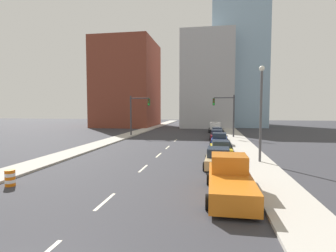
{
  "coord_description": "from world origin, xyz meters",
  "views": [
    {
      "loc": [
        5.1,
        -4.75,
        4.52
      ],
      "look_at": [
        -0.67,
        29.22,
        2.2
      ],
      "focal_mm": 28.0,
      "sensor_mm": 36.0,
      "label": 1
    }
  ],
  "objects_px": {
    "sedan_tan": "(218,159)",
    "sedan_white": "(217,132)",
    "traffic_signal_left": "(136,111)",
    "box_truck_black": "(215,127)",
    "traffic_signal_right": "(228,111)",
    "traffic_barrel": "(10,178)",
    "sedan_blue": "(219,140)",
    "sedan_yellow": "(221,148)",
    "pickup_truck_orange": "(230,180)",
    "sedan_maroon": "(217,136)",
    "street_lamp": "(261,107)"
  },
  "relations": [
    {
      "from": "traffic_signal_right",
      "to": "pickup_truck_orange",
      "type": "xyz_separation_m",
      "value": [
        -1.43,
        -27.34,
        -3.32
      ]
    },
    {
      "from": "sedan_white",
      "to": "traffic_barrel",
      "type": "bearing_deg",
      "value": -110.91
    },
    {
      "from": "traffic_barrel",
      "to": "sedan_blue",
      "type": "bearing_deg",
      "value": 57.0
    },
    {
      "from": "traffic_barrel",
      "to": "sedan_blue",
      "type": "xyz_separation_m",
      "value": [
        12.46,
        19.18,
        0.22
      ]
    },
    {
      "from": "sedan_yellow",
      "to": "pickup_truck_orange",
      "type": "bearing_deg",
      "value": -92.04
    },
    {
      "from": "sedan_maroon",
      "to": "box_truck_black",
      "type": "bearing_deg",
      "value": 90.97
    },
    {
      "from": "box_truck_black",
      "to": "traffic_signal_left",
      "type": "bearing_deg",
      "value": -143.83
    },
    {
      "from": "sedan_maroon",
      "to": "sedan_tan",
      "type": "bearing_deg",
      "value": -90.1
    },
    {
      "from": "traffic_barrel",
      "to": "sedan_tan",
      "type": "bearing_deg",
      "value": 29.85
    },
    {
      "from": "traffic_signal_right",
      "to": "pickup_truck_orange",
      "type": "distance_m",
      "value": 27.57
    },
    {
      "from": "traffic_barrel",
      "to": "sedan_maroon",
      "type": "xyz_separation_m",
      "value": [
        12.24,
        24.23,
        0.21
      ]
    },
    {
      "from": "box_truck_black",
      "to": "sedan_blue",
      "type": "bearing_deg",
      "value": -88.77
    },
    {
      "from": "traffic_signal_right",
      "to": "sedan_white",
      "type": "xyz_separation_m",
      "value": [
        -1.58,
        2.28,
        -3.49
      ]
    },
    {
      "from": "traffic_signal_left",
      "to": "box_truck_black",
      "type": "xyz_separation_m",
      "value": [
        12.79,
        9.3,
        -3.24
      ]
    },
    {
      "from": "traffic_barrel",
      "to": "street_lamp",
      "type": "xyz_separation_m",
      "value": [
        15.47,
        8.99,
        4.16
      ]
    },
    {
      "from": "traffic_signal_left",
      "to": "sedan_blue",
      "type": "distance_m",
      "value": 16.08
    },
    {
      "from": "traffic_barrel",
      "to": "sedan_tan",
      "type": "height_order",
      "value": "sedan_tan"
    },
    {
      "from": "traffic_signal_left",
      "to": "street_lamp",
      "type": "distance_m",
      "value": 24.79
    },
    {
      "from": "sedan_white",
      "to": "box_truck_black",
      "type": "distance_m",
      "value": 7.02
    },
    {
      "from": "traffic_signal_right",
      "to": "box_truck_black",
      "type": "xyz_separation_m",
      "value": [
        -1.82,
        9.3,
        -3.24
      ]
    },
    {
      "from": "traffic_signal_right",
      "to": "sedan_yellow",
      "type": "relative_size",
      "value": 1.42
    },
    {
      "from": "traffic_barrel",
      "to": "sedan_maroon",
      "type": "relative_size",
      "value": 0.21
    },
    {
      "from": "traffic_signal_left",
      "to": "traffic_signal_right",
      "type": "distance_m",
      "value": 14.62
    },
    {
      "from": "sedan_tan",
      "to": "sedan_blue",
      "type": "bearing_deg",
      "value": 90.41
    },
    {
      "from": "sedan_yellow",
      "to": "traffic_barrel",
      "type": "bearing_deg",
      "value": -137.0
    },
    {
      "from": "traffic_signal_left",
      "to": "sedan_tan",
      "type": "bearing_deg",
      "value": -58.58
    },
    {
      "from": "traffic_signal_right",
      "to": "box_truck_black",
      "type": "relative_size",
      "value": 1.07
    },
    {
      "from": "box_truck_black",
      "to": "traffic_signal_right",
      "type": "bearing_deg",
      "value": -78.75
    },
    {
      "from": "sedan_maroon",
      "to": "sedan_white",
      "type": "distance_m",
      "value": 5.85
    },
    {
      "from": "sedan_maroon",
      "to": "traffic_signal_right",
      "type": "bearing_deg",
      "value": 64.84
    },
    {
      "from": "pickup_truck_orange",
      "to": "sedan_maroon",
      "type": "xyz_separation_m",
      "value": [
        -0.28,
        23.78,
        -0.14
      ]
    },
    {
      "from": "sedan_tan",
      "to": "sedan_yellow",
      "type": "bearing_deg",
      "value": 88.64
    },
    {
      "from": "traffic_signal_right",
      "to": "sedan_yellow",
      "type": "height_order",
      "value": "traffic_signal_right"
    },
    {
      "from": "sedan_tan",
      "to": "sedan_maroon",
      "type": "bearing_deg",
      "value": 91.65
    },
    {
      "from": "pickup_truck_orange",
      "to": "sedan_tan",
      "type": "relative_size",
      "value": 1.4
    },
    {
      "from": "sedan_yellow",
      "to": "box_truck_black",
      "type": "bearing_deg",
      "value": 88.27
    },
    {
      "from": "pickup_truck_orange",
      "to": "sedan_tan",
      "type": "height_order",
      "value": "pickup_truck_orange"
    },
    {
      "from": "traffic_signal_right",
      "to": "traffic_signal_left",
      "type": "bearing_deg",
      "value": 180.0
    },
    {
      "from": "sedan_white",
      "to": "traffic_signal_left",
      "type": "bearing_deg",
      "value": -168.62
    },
    {
      "from": "sedan_white",
      "to": "street_lamp",
      "type": "bearing_deg",
      "value": -80.18
    },
    {
      "from": "sedan_blue",
      "to": "sedan_maroon",
      "type": "relative_size",
      "value": 0.98
    },
    {
      "from": "sedan_tan",
      "to": "sedan_white",
      "type": "distance_m",
      "value": 23.15
    },
    {
      "from": "traffic_signal_right",
      "to": "street_lamp",
      "type": "relative_size",
      "value": 0.83
    },
    {
      "from": "traffic_barrel",
      "to": "sedan_blue",
      "type": "relative_size",
      "value": 0.22
    },
    {
      "from": "sedan_yellow",
      "to": "box_truck_black",
      "type": "distance_m",
      "value": 24.47
    },
    {
      "from": "sedan_tan",
      "to": "sedan_maroon",
      "type": "height_order",
      "value": "sedan_tan"
    },
    {
      "from": "traffic_signal_right",
      "to": "sedan_tan",
      "type": "relative_size",
      "value": 1.46
    },
    {
      "from": "traffic_signal_right",
      "to": "pickup_truck_orange",
      "type": "height_order",
      "value": "traffic_signal_right"
    },
    {
      "from": "traffic_signal_left",
      "to": "box_truck_black",
      "type": "relative_size",
      "value": 1.07
    },
    {
      "from": "street_lamp",
      "to": "sedan_white",
      "type": "bearing_deg",
      "value": 98.37
    }
  ]
}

